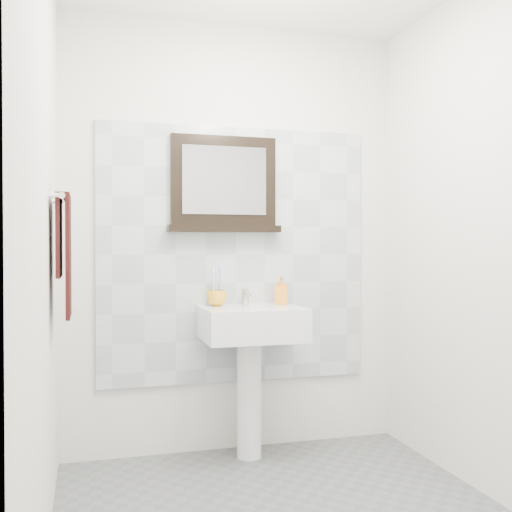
{
  "coord_description": "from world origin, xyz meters",
  "views": [
    {
      "loc": [
        -0.84,
        -2.35,
        1.2
      ],
      "look_at": [
        -0.03,
        0.55,
        1.15
      ],
      "focal_mm": 42.0,
      "sensor_mm": 36.0,
      "label": 1
    }
  ],
  "objects_px": {
    "pedestal_sink": "(251,340)",
    "soap_dispenser": "(281,290)",
    "toothbrush_cup": "(217,298)",
    "framed_mirror": "(224,187)",
    "hand_towel": "(65,246)"
  },
  "relations": [
    {
      "from": "soap_dispenser",
      "to": "framed_mirror",
      "type": "xyz_separation_m",
      "value": [
        -0.33,
        0.08,
        0.6
      ]
    },
    {
      "from": "toothbrush_cup",
      "to": "framed_mirror",
      "type": "distance_m",
      "value": 0.65
    },
    {
      "from": "pedestal_sink",
      "to": "soap_dispenser",
      "type": "xyz_separation_m",
      "value": [
        0.21,
        0.11,
        0.27
      ]
    },
    {
      "from": "pedestal_sink",
      "to": "soap_dispenser",
      "type": "distance_m",
      "value": 0.36
    },
    {
      "from": "soap_dispenser",
      "to": "hand_towel",
      "type": "relative_size",
      "value": 0.3
    },
    {
      "from": "pedestal_sink",
      "to": "soap_dispenser",
      "type": "height_order",
      "value": "soap_dispenser"
    },
    {
      "from": "pedestal_sink",
      "to": "toothbrush_cup",
      "type": "relative_size",
      "value": 8.48
    },
    {
      "from": "pedestal_sink",
      "to": "hand_towel",
      "type": "bearing_deg",
      "value": -157.34
    },
    {
      "from": "pedestal_sink",
      "to": "toothbrush_cup",
      "type": "height_order",
      "value": "pedestal_sink"
    },
    {
      "from": "toothbrush_cup",
      "to": "soap_dispenser",
      "type": "height_order",
      "value": "soap_dispenser"
    },
    {
      "from": "soap_dispenser",
      "to": "framed_mirror",
      "type": "distance_m",
      "value": 0.69
    },
    {
      "from": "toothbrush_cup",
      "to": "hand_towel",
      "type": "relative_size",
      "value": 0.21
    },
    {
      "from": "toothbrush_cup",
      "to": "framed_mirror",
      "type": "height_order",
      "value": "framed_mirror"
    },
    {
      "from": "soap_dispenser",
      "to": "hand_towel",
      "type": "height_order",
      "value": "hand_towel"
    },
    {
      "from": "hand_towel",
      "to": "framed_mirror",
      "type": "bearing_deg",
      "value": 34.56
    }
  ]
}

